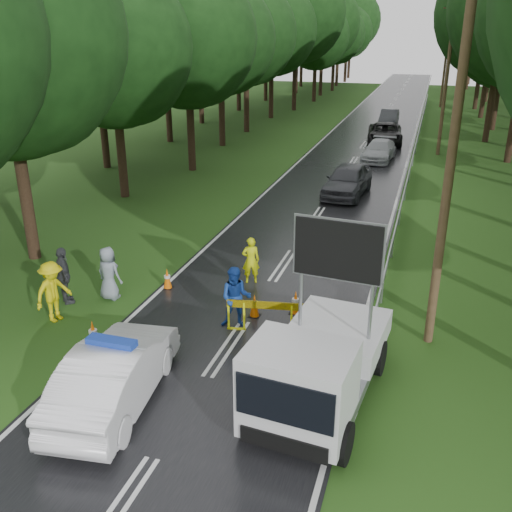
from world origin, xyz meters
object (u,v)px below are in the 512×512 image
at_px(civilian, 236,298).
at_px(barrier, 268,309).
at_px(queue_car_third, 385,133).
at_px(queue_car_fourth, 389,118).
at_px(officer, 251,260).
at_px(work_truck, 317,366).
at_px(queue_car_second, 379,151).
at_px(police_sedan, 115,374).
at_px(queue_car_first, 347,180).

bearing_deg(civilian, barrier, -15.87).
height_order(civilian, queue_car_third, civilian).
bearing_deg(queue_car_fourth, officer, -92.41).
relative_size(work_truck, queue_car_second, 1.20).
distance_m(civilian, queue_car_second, 23.82).
distance_m(police_sedan, queue_car_first, 19.21).
height_order(queue_car_first, queue_car_fourth, queue_car_first).
bearing_deg(police_sedan, queue_car_first, -104.24).
bearing_deg(queue_car_fourth, police_sedan, -93.22).
bearing_deg(queue_car_first, queue_car_second, 90.64).
bearing_deg(queue_car_first, queue_car_third, 93.15).
distance_m(work_truck, civilian, 4.29).
xyz_separation_m(barrier, queue_car_second, (0.71, 23.82, -0.08)).
bearing_deg(barrier, work_truck, -66.50).
height_order(barrier, queue_car_first, queue_car_first).
bearing_deg(queue_car_first, queue_car_fourth, 94.86).
distance_m(barrier, officer, 3.44).
xyz_separation_m(civilian, queue_car_first, (0.97, 14.81, -0.12)).
height_order(police_sedan, queue_car_fourth, police_sedan).
bearing_deg(work_truck, queue_car_second, 98.59).
bearing_deg(civilian, work_truck, -58.29).
bearing_deg(police_sedan, officer, -104.33).
bearing_deg(police_sedan, civilian, -115.89).
bearing_deg(officer, work_truck, 96.42).
height_order(officer, queue_car_first, officer).
relative_size(civilian, queue_car_first, 0.39).
distance_m(barrier, queue_car_third, 29.83).
bearing_deg(queue_car_second, queue_car_fourth, 96.67).
relative_size(police_sedan, civilian, 2.61).
xyz_separation_m(work_truck, queue_car_fourth, (-1.87, 41.36, -0.42)).
distance_m(officer, queue_car_third, 26.79).
relative_size(police_sedan, queue_car_fourth, 1.14).
height_order(police_sedan, queue_car_first, police_sedan).
xyz_separation_m(police_sedan, queue_car_second, (3.13, 28.01, -0.13)).
distance_m(queue_car_third, queue_car_fourth, 8.51).
distance_m(police_sedan, queue_car_second, 28.18).
height_order(barrier, queue_car_fourth, queue_car_fourth).
height_order(civilian, queue_car_first, civilian).
xyz_separation_m(queue_car_first, queue_car_fourth, (0.13, 23.45, -0.11)).
height_order(work_truck, civilian, work_truck).
xyz_separation_m(police_sedan, civilian, (1.45, 4.25, 0.15)).
xyz_separation_m(barrier, civilian, (-0.97, 0.07, 0.19)).
xyz_separation_m(officer, queue_car_second, (2.19, 20.71, -0.17)).
height_order(civilian, queue_car_second, civilian).
height_order(barrier, queue_car_third, queue_car_third).
distance_m(work_truck, barrier, 3.65).
bearing_deg(queue_car_second, police_sedan, -92.01).
bearing_deg(queue_car_first, barrier, -84.83).
bearing_deg(queue_car_first, work_truck, -78.47).
xyz_separation_m(barrier, queue_car_fourth, (0.13, 38.33, -0.03)).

